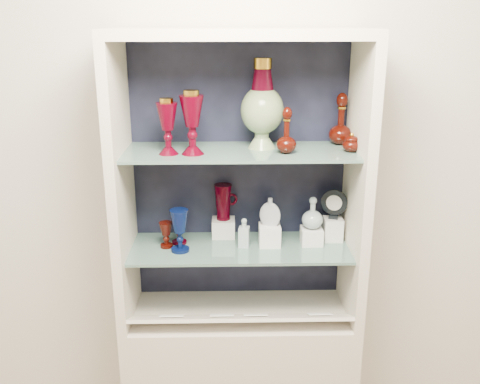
{
  "coord_description": "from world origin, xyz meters",
  "views": [
    {
      "loc": [
        -0.05,
        -0.54,
        1.98
      ],
      "look_at": [
        0.0,
        1.53,
        1.3
      ],
      "focal_mm": 40.0,
      "sensor_mm": 36.0,
      "label": 1
    }
  ],
  "objects_px": {
    "cobalt_goblet": "(180,231)",
    "clear_round_decanter": "(313,214)",
    "pedestal_lamp_left": "(168,126)",
    "clear_square_bottle": "(244,233)",
    "lidded_bowl": "(351,142)",
    "ruby_goblet_small": "(166,235)",
    "ruby_decanter_a": "(287,128)",
    "ruby_decanter_b": "(341,117)",
    "ruby_goblet_tall": "(179,227)",
    "enamel_urn": "(262,104)",
    "flat_flask": "(270,211)",
    "cameo_medallion": "(334,204)",
    "ruby_pitcher": "(223,202)",
    "pedestal_lamp_right": "(192,123)"
  },
  "relations": [
    {
      "from": "cobalt_goblet",
      "to": "clear_round_decanter",
      "type": "bearing_deg",
      "value": 6.53
    },
    {
      "from": "pedestal_lamp_left",
      "to": "clear_square_bottle",
      "type": "xyz_separation_m",
      "value": [
        0.3,
        0.05,
        -0.47
      ]
    },
    {
      "from": "lidded_bowl",
      "to": "clear_round_decanter",
      "type": "relative_size",
      "value": 0.59
    },
    {
      "from": "ruby_goblet_small",
      "to": "ruby_decanter_a",
      "type": "bearing_deg",
      "value": -6.05
    },
    {
      "from": "pedestal_lamp_left",
      "to": "ruby_decanter_b",
      "type": "bearing_deg",
      "value": 12.3
    },
    {
      "from": "ruby_goblet_tall",
      "to": "clear_square_bottle",
      "type": "distance_m",
      "value": 0.28
    },
    {
      "from": "enamel_urn",
      "to": "flat_flask",
      "type": "height_order",
      "value": "enamel_urn"
    },
    {
      "from": "cameo_medallion",
      "to": "ruby_goblet_small",
      "type": "bearing_deg",
      "value": -155.97
    },
    {
      "from": "enamel_urn",
      "to": "ruby_goblet_tall",
      "type": "relative_size",
      "value": 2.33
    },
    {
      "from": "flat_flask",
      "to": "lidded_bowl",
      "type": "bearing_deg",
      "value": 9.72
    },
    {
      "from": "pedestal_lamp_left",
      "to": "cameo_medallion",
      "type": "relative_size",
      "value": 1.63
    },
    {
      "from": "cobalt_goblet",
      "to": "clear_square_bottle",
      "type": "bearing_deg",
      "value": 8.42
    },
    {
      "from": "ruby_decanter_b",
      "to": "ruby_goblet_small",
      "type": "relative_size",
      "value": 2.04
    },
    {
      "from": "pedestal_lamp_left",
      "to": "ruby_goblet_tall",
      "type": "distance_m",
      "value": 0.46
    },
    {
      "from": "enamel_urn",
      "to": "ruby_pitcher",
      "type": "distance_m",
      "value": 0.47
    },
    {
      "from": "pedestal_lamp_right",
      "to": "clear_round_decanter",
      "type": "xyz_separation_m",
      "value": [
        0.49,
        0.08,
        -0.41
      ]
    },
    {
      "from": "cobalt_goblet",
      "to": "clear_round_decanter",
      "type": "distance_m",
      "value": 0.56
    },
    {
      "from": "ruby_decanter_b",
      "to": "cameo_medallion",
      "type": "relative_size",
      "value": 1.71
    },
    {
      "from": "ruby_decanter_a",
      "to": "ruby_goblet_tall",
      "type": "distance_m",
      "value": 0.63
    },
    {
      "from": "enamel_urn",
      "to": "ruby_goblet_small",
      "type": "xyz_separation_m",
      "value": [
        -0.4,
        -0.04,
        -0.54
      ]
    },
    {
      "from": "ruby_pitcher",
      "to": "cameo_medallion",
      "type": "relative_size",
      "value": 1.19
    },
    {
      "from": "cameo_medallion",
      "to": "clear_round_decanter",
      "type": "bearing_deg",
      "value": -138.59
    },
    {
      "from": "ruby_goblet_small",
      "to": "ruby_decanter_b",
      "type": "bearing_deg",
      "value": 7.56
    },
    {
      "from": "ruby_goblet_tall",
      "to": "ruby_goblet_small",
      "type": "xyz_separation_m",
      "value": [
        -0.05,
        -0.04,
        -0.02
      ]
    },
    {
      "from": "enamel_urn",
      "to": "ruby_pitcher",
      "type": "bearing_deg",
      "value": 155.34
    },
    {
      "from": "ruby_decanter_a",
      "to": "enamel_urn",
      "type": "bearing_deg",
      "value": 133.17
    },
    {
      "from": "enamel_urn",
      "to": "clear_square_bottle",
      "type": "relative_size",
      "value": 2.81
    },
    {
      "from": "pedestal_lamp_right",
      "to": "clear_square_bottle",
      "type": "distance_m",
      "value": 0.52
    },
    {
      "from": "clear_square_bottle",
      "to": "flat_flask",
      "type": "height_order",
      "value": "flat_flask"
    },
    {
      "from": "ruby_goblet_small",
      "to": "pedestal_lamp_right",
      "type": "bearing_deg",
      "value": -24.14
    },
    {
      "from": "cobalt_goblet",
      "to": "ruby_goblet_tall",
      "type": "xyz_separation_m",
      "value": [
        -0.01,
        0.08,
        -0.01
      ]
    },
    {
      "from": "ruby_goblet_tall",
      "to": "lidded_bowl",
      "type": "bearing_deg",
      "value": -6.09
    },
    {
      "from": "pedestal_lamp_left",
      "to": "pedestal_lamp_right",
      "type": "bearing_deg",
      "value": -0.67
    },
    {
      "from": "cobalt_goblet",
      "to": "flat_flask",
      "type": "bearing_deg",
      "value": 8.02
    },
    {
      "from": "pedestal_lamp_left",
      "to": "lidded_bowl",
      "type": "distance_m",
      "value": 0.72
    },
    {
      "from": "pedestal_lamp_left",
      "to": "clear_square_bottle",
      "type": "distance_m",
      "value": 0.55
    },
    {
      "from": "pedestal_lamp_right",
      "to": "ruby_decanter_b",
      "type": "distance_m",
      "value": 0.63
    },
    {
      "from": "enamel_urn",
      "to": "cobalt_goblet",
      "type": "xyz_separation_m",
      "value": [
        -0.34,
        -0.08,
        -0.51
      ]
    },
    {
      "from": "enamel_urn",
      "to": "clear_round_decanter",
      "type": "distance_m",
      "value": 0.51
    },
    {
      "from": "lidded_bowl",
      "to": "cobalt_goblet",
      "type": "bearing_deg",
      "value": -179.5
    },
    {
      "from": "enamel_urn",
      "to": "pedestal_lamp_left",
      "type": "bearing_deg",
      "value": -164.93
    },
    {
      "from": "ruby_goblet_small",
      "to": "flat_flask",
      "type": "xyz_separation_m",
      "value": [
        0.44,
        0.01,
        0.1
      ]
    },
    {
      "from": "ruby_goblet_tall",
      "to": "pedestal_lamp_right",
      "type": "bearing_deg",
      "value": -52.12
    },
    {
      "from": "cobalt_goblet",
      "to": "ruby_pitcher",
      "type": "xyz_separation_m",
      "value": [
        0.18,
        0.16,
        0.07
      ]
    },
    {
      "from": "ruby_pitcher",
      "to": "ruby_goblet_tall",
      "type": "bearing_deg",
      "value": -175.32
    },
    {
      "from": "lidded_bowl",
      "to": "clear_round_decanter",
      "type": "height_order",
      "value": "lidded_bowl"
    },
    {
      "from": "ruby_pitcher",
      "to": "flat_flask",
      "type": "xyz_separation_m",
      "value": [
        0.2,
        -0.11,
        -0.01
      ]
    },
    {
      "from": "cameo_medallion",
      "to": "pedestal_lamp_right",
      "type": "bearing_deg",
      "value": -149.54
    },
    {
      "from": "pedestal_lamp_left",
      "to": "ruby_goblet_small",
      "type": "relative_size",
      "value": 1.95
    },
    {
      "from": "ruby_pitcher",
      "to": "clear_square_bottle",
      "type": "xyz_separation_m",
      "value": [
        0.09,
        -0.12,
        -0.1
      ]
    }
  ]
}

